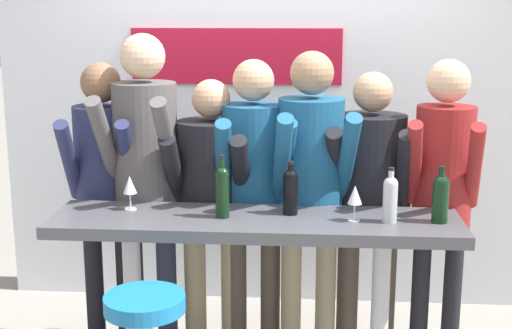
{
  "coord_description": "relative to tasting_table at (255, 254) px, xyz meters",
  "views": [
    {
      "loc": [
        0.26,
        -3.35,
        2.0
      ],
      "look_at": [
        0.0,
        0.07,
        1.23
      ],
      "focal_mm": 50.0,
      "sensor_mm": 36.0,
      "label": 1
    }
  ],
  "objects": [
    {
      "name": "person_far_right",
      "position": [
        0.97,
        0.38,
        0.3
      ],
      "size": [
        0.43,
        0.56,
        1.73
      ],
      "rotation": [
        0.0,
        0.0,
        -0.17
      ],
      "color": "black",
      "rests_on": "ground_plane"
    },
    {
      "name": "person_left",
      "position": [
        -0.63,
        0.39,
        0.37
      ],
      "size": [
        0.43,
        0.57,
        1.86
      ],
      "rotation": [
        0.0,
        0.0,
        -0.04
      ],
      "color": "#23283D",
      "rests_on": "ground_plane"
    },
    {
      "name": "person_center_right",
      "position": [
        0.27,
        0.38,
        0.31
      ],
      "size": [
        0.47,
        0.58,
        1.77
      ],
      "rotation": [
        0.0,
        0.0,
        0.13
      ],
      "color": "gray",
      "rests_on": "ground_plane"
    },
    {
      "name": "person_center_left",
      "position": [
        -0.27,
        0.43,
        0.2
      ],
      "size": [
        0.46,
        0.54,
        1.61
      ],
      "rotation": [
        0.0,
        0.0,
        -0.02
      ],
      "color": "gray",
      "rests_on": "ground_plane"
    },
    {
      "name": "person_far_left",
      "position": [
        -0.88,
        0.46,
        0.27
      ],
      "size": [
        0.43,
        0.55,
        1.7
      ],
      "rotation": [
        0.0,
        0.0,
        0.11
      ],
      "color": "black",
      "rests_on": "ground_plane"
    },
    {
      "name": "person_center",
      "position": [
        -0.04,
        0.43,
        0.28
      ],
      "size": [
        0.46,
        0.57,
        1.72
      ],
      "rotation": [
        0.0,
        0.0,
        0.13
      ],
      "color": "#473D33",
      "rests_on": "ground_plane"
    },
    {
      "name": "wine_bottle_3",
      "position": [
        0.65,
        -0.03,
        0.31
      ],
      "size": [
        0.07,
        0.07,
        0.27
      ],
      "color": "#B7BCC1",
      "rests_on": "tasting_table"
    },
    {
      "name": "tasting_table",
      "position": [
        0.0,
        0.0,
        0.0
      ],
      "size": [
        2.02,
        0.49,
        0.98
      ],
      "color": "#4C4C51",
      "rests_on": "ground_plane"
    },
    {
      "name": "person_right",
      "position": [
        0.6,
        0.47,
        0.23
      ],
      "size": [
        0.49,
        0.57,
        1.66
      ],
      "rotation": [
        0.0,
        0.0,
        -0.1
      ],
      "color": "#473D33",
      "rests_on": "ground_plane"
    },
    {
      "name": "wine_glass_0",
      "position": [
        0.48,
        -0.03,
        0.31
      ],
      "size": [
        0.07,
        0.07,
        0.18
      ],
      "color": "silver",
      "rests_on": "tasting_table"
    },
    {
      "name": "wine_bottle_2",
      "position": [
        0.17,
        0.07,
        0.31
      ],
      "size": [
        0.08,
        0.08,
        0.27
      ],
      "color": "black",
      "rests_on": "tasting_table"
    },
    {
      "name": "wine_bottle_1",
      "position": [
        -0.16,
        -0.01,
        0.33
      ],
      "size": [
        0.07,
        0.07,
        0.31
      ],
      "color": "black",
      "rests_on": "tasting_table"
    },
    {
      "name": "wine_glass_1",
      "position": [
        -0.64,
        0.09,
        0.31
      ],
      "size": [
        0.07,
        0.07,
        0.18
      ],
      "color": "silver",
      "rests_on": "tasting_table"
    },
    {
      "name": "wine_bottle_0",
      "position": [
        0.89,
        -0.01,
        0.32
      ],
      "size": [
        0.08,
        0.08,
        0.28
      ],
      "color": "black",
      "rests_on": "tasting_table"
    },
    {
      "name": "back_wall",
      "position": [
        -0.0,
        1.36,
        0.45
      ],
      "size": [
        3.62,
        0.12,
        2.47
      ],
      "color": "silver",
      "rests_on": "ground_plane"
    }
  ]
}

